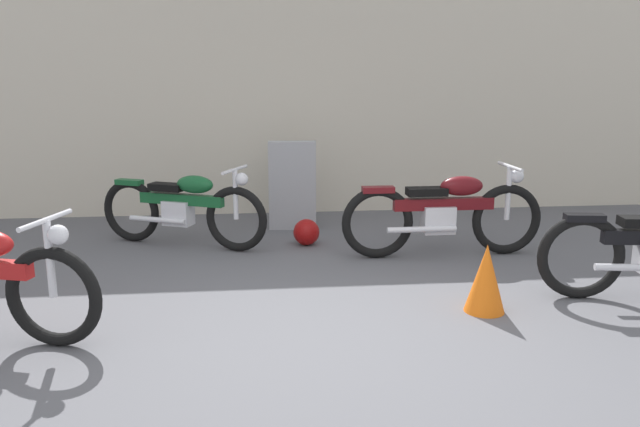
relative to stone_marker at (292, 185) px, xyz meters
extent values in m
plane|color=#56565B|center=(0.07, -3.38, -0.53)|extent=(40.00, 40.00, 0.00)
cube|color=beige|center=(0.07, 1.04, 0.93)|extent=(18.00, 0.30, 2.92)
cube|color=#9E9EA3|center=(0.00, 0.00, 0.00)|extent=(0.58, 0.24, 1.06)
sphere|color=maroon|center=(0.10, -0.79, -0.39)|extent=(0.29, 0.29, 0.29)
cone|color=orange|center=(1.35, -2.89, -0.26)|extent=(0.32, 0.32, 0.55)
torus|color=black|center=(2.24, -2.68, -0.17)|extent=(0.73, 0.20, 0.72)
cube|color=black|center=(2.24, -2.68, 0.17)|extent=(0.33, 0.16, 0.06)
cylinder|color=silver|center=(2.64, -2.86, -0.22)|extent=(0.69, 0.16, 0.06)
torus|color=black|center=(2.15, -1.34, -0.16)|extent=(0.74, 0.10, 0.74)
torus|color=black|center=(0.78, -1.35, -0.16)|extent=(0.74, 0.10, 0.74)
cube|color=silver|center=(1.42, -1.35, -0.14)|extent=(0.32, 0.20, 0.28)
cube|color=#590F14|center=(1.47, -1.35, 0.02)|extent=(1.04, 0.11, 0.12)
ellipsoid|color=#590F14|center=(1.65, -1.34, 0.20)|extent=(0.45, 0.20, 0.20)
cube|color=black|center=(1.28, -1.35, 0.15)|extent=(0.41, 0.18, 0.08)
cube|color=#590F14|center=(0.78, -1.35, 0.18)|extent=(0.32, 0.12, 0.06)
cylinder|color=silver|center=(2.15, -1.34, 0.12)|extent=(0.06, 0.06, 0.56)
cylinder|color=silver|center=(2.15, -1.34, 0.39)|extent=(0.04, 0.59, 0.04)
sphere|color=silver|center=(2.23, -1.34, 0.29)|extent=(0.14, 0.14, 0.14)
cylinder|color=silver|center=(1.21, -1.47, -0.21)|extent=(0.71, 0.06, 0.06)
torus|color=black|center=(-1.83, -3.21, -0.17)|extent=(0.71, 0.28, 0.72)
cylinder|color=silver|center=(-1.83, -3.21, 0.10)|extent=(0.06, 0.06, 0.54)
cylinder|color=silver|center=(-1.83, -3.21, 0.37)|extent=(0.19, 0.56, 0.04)
sphere|color=silver|center=(-1.76, -3.23, 0.27)|extent=(0.14, 0.14, 0.14)
torus|color=black|center=(-0.65, -0.95, -0.18)|extent=(0.67, 0.37, 0.70)
torus|color=black|center=(-1.84, -0.42, -0.18)|extent=(0.67, 0.37, 0.70)
cube|color=silver|center=(-1.29, -0.67, -0.16)|extent=(0.36, 0.30, 0.27)
cube|color=#145128|center=(-1.25, -0.69, -0.01)|extent=(0.94, 0.49, 0.12)
ellipsoid|color=#145128|center=(-1.09, -0.76, 0.16)|extent=(0.46, 0.35, 0.19)
cube|color=black|center=(-1.40, -0.62, 0.12)|extent=(0.42, 0.31, 0.08)
cube|color=#145128|center=(-1.84, -0.42, 0.15)|extent=(0.33, 0.23, 0.06)
cylinder|color=silver|center=(-0.65, -0.95, 0.08)|extent=(0.05, 0.05, 0.53)
cylinder|color=silver|center=(-0.65, -0.95, 0.35)|extent=(0.26, 0.52, 0.03)
sphere|color=silver|center=(-0.58, -0.98, 0.25)|extent=(0.13, 0.13, 0.13)
cylinder|color=silver|center=(-1.51, -0.69, -0.23)|extent=(0.64, 0.33, 0.06)
camera|label=1|loc=(-0.43, -7.40, 1.32)|focal=34.91mm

